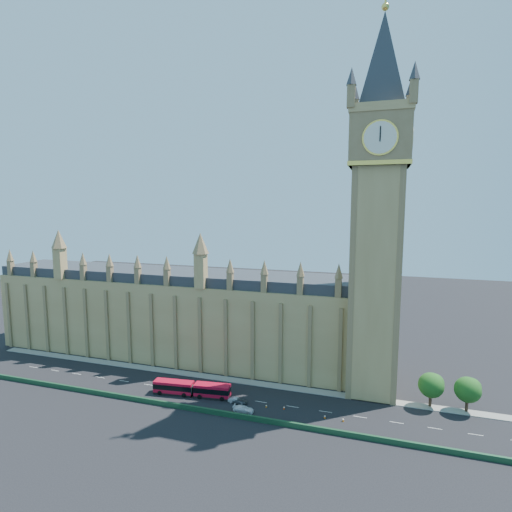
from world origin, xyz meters
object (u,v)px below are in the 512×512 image
(car_silver, at_px, (236,400))
(car_white, at_px, (243,409))
(red_bus, at_px, (192,389))
(car_grey, at_px, (240,401))

(car_silver, height_order, car_white, car_white)
(red_bus, relative_size, car_white, 4.11)
(car_grey, bearing_deg, car_silver, 77.33)
(car_silver, bearing_deg, car_white, -135.74)
(car_silver, distance_m, car_white, 4.78)
(car_silver, xyz_separation_m, car_white, (3.15, -3.59, 0.07))
(red_bus, distance_m, car_grey, 13.43)
(red_bus, relative_size, car_silver, 5.13)
(car_grey, bearing_deg, car_white, -153.97)
(car_grey, relative_size, car_silver, 0.94)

